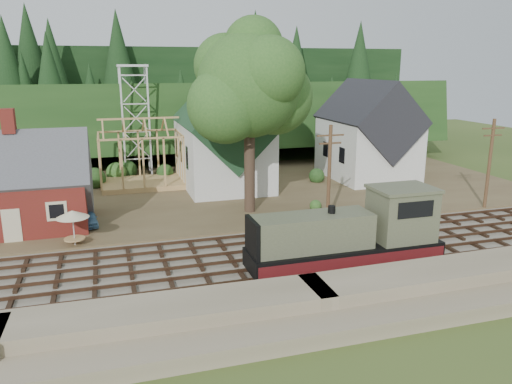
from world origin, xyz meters
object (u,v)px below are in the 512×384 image
object	(u,v)px
locomotive	(352,236)
car_blue	(88,218)
car_red	(380,179)
patio_set	(72,216)

from	to	relation	value
locomotive	car_blue	distance (m)	20.50
car_blue	car_red	distance (m)	29.23
locomotive	car_blue	world-z (taller)	locomotive
car_blue	patio_set	world-z (taller)	patio_set
locomotive	patio_set	xyz separation A→B (m)	(-16.68, 8.63, 0.26)
locomotive	patio_set	bearing A→B (deg)	152.65
car_blue	car_red	world-z (taller)	car_red
locomotive	car_red	size ratio (longest dim) A/B	2.94
car_red	patio_set	distance (m)	31.13
car_red	patio_set	world-z (taller)	patio_set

